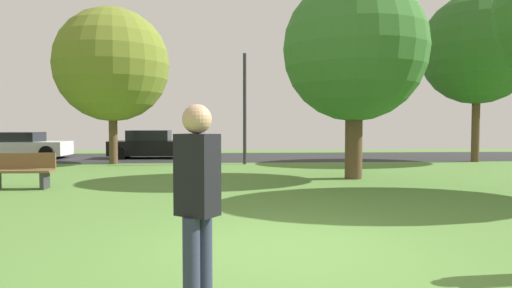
% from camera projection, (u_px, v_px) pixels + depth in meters
% --- Properties ---
extents(ground_plane, '(44.00, 44.00, 0.00)m').
position_uv_depth(ground_plane, '(281.00, 248.00, 5.73)').
color(ground_plane, '#547F38').
extents(road_strip, '(44.00, 6.40, 0.01)m').
position_uv_depth(road_strip, '(242.00, 157.00, 21.68)').
color(road_strip, '#28282B').
rests_on(road_strip, ground_plane).
extents(birch_tree_lone, '(4.26, 4.26, 5.97)m').
position_uv_depth(birch_tree_lone, '(355.00, 50.00, 12.95)').
color(birch_tree_lone, brown).
rests_on(birch_tree_lone, ground_plane).
extents(oak_tree_left, '(4.61, 4.61, 6.36)m').
position_uv_depth(oak_tree_left, '(112.00, 65.00, 17.82)').
color(oak_tree_left, brown).
rests_on(oak_tree_left, ground_plane).
extents(oak_tree_right, '(4.76, 4.76, 7.26)m').
position_uv_depth(oak_tree_right, '(477.00, 49.00, 18.81)').
color(oak_tree_right, brown).
rests_on(oak_tree_right, ground_plane).
extents(person_catcher, '(0.39, 0.37, 1.79)m').
position_uv_depth(person_catcher, '(197.00, 201.00, 3.54)').
color(person_catcher, '#2D334C').
rests_on(person_catcher, ground_plane).
extents(parked_car_white, '(4.08, 1.98, 1.26)m').
position_uv_depth(parked_car_white, '(22.00, 146.00, 20.81)').
color(parked_car_white, white).
rests_on(parked_car_white, ground_plane).
extents(parked_car_black, '(4.05, 1.95, 1.34)m').
position_uv_depth(parked_car_black, '(153.00, 145.00, 21.07)').
color(parked_car_black, black).
rests_on(parked_car_black, ground_plane).
extents(park_bench, '(1.60, 0.45, 0.90)m').
position_uv_depth(park_bench, '(21.00, 170.00, 11.00)').
color(park_bench, brown).
rests_on(park_bench, ground_plane).
extents(street_lamp_post, '(0.14, 0.14, 4.50)m').
position_uv_depth(street_lamp_post, '(245.00, 109.00, 17.79)').
color(street_lamp_post, '#2D2D33').
rests_on(street_lamp_post, ground_plane).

